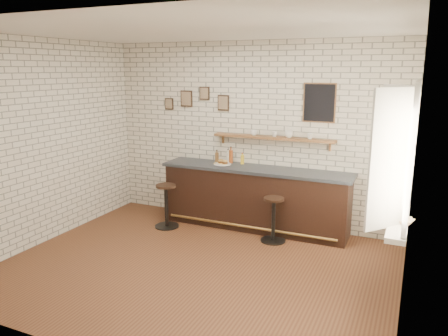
{
  "coord_description": "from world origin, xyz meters",
  "views": [
    {
      "loc": [
        2.51,
        -4.71,
        2.56
      ],
      "look_at": [
        -0.0,
        0.9,
        1.16
      ],
      "focal_mm": 35.0,
      "sensor_mm": 36.0,
      "label": 1
    }
  ],
  "objects": [
    {
      "name": "bar_stool_right",
      "position": [
        0.64,
        1.27,
        0.37
      ],
      "size": [
        0.38,
        0.38,
        0.69
      ],
      "color": "black",
      "rests_on": "ground"
    },
    {
      "name": "bar_counter",
      "position": [
        0.19,
        1.7,
        0.51
      ],
      "size": [
        3.1,
        0.65,
        1.01
      ],
      "color": "black",
      "rests_on": "ground"
    },
    {
      "name": "casement_window",
      "position": [
        2.36,
        0.3,
        1.65
      ],
      "size": [
        0.4,
        1.3,
        1.56
      ],
      "color": "white",
      "rests_on": "ground"
    },
    {
      "name": "shelf_cup_a",
      "position": [
        0.08,
        1.9,
        1.54
      ],
      "size": [
        0.11,
        0.11,
        0.09
      ],
      "primitive_type": "imported",
      "rotation": [
        0.0,
        0.0,
        0.01
      ],
      "color": "white",
      "rests_on": "wall_shelf"
    },
    {
      "name": "ciabatta_sandwich",
      "position": [
        -0.39,
        1.72,
        1.05
      ],
      "size": [
        0.22,
        0.16,
        0.07
      ],
      "color": "tan",
      "rests_on": "sandwich_plate"
    },
    {
      "name": "shelf_cup_b",
      "position": [
        0.43,
        1.9,
        1.54
      ],
      "size": [
        0.11,
        0.11,
        0.08
      ],
      "primitive_type": "imported",
      "rotation": [
        0.0,
        0.0,
        1.25
      ],
      "color": "white",
      "rests_on": "wall_shelf"
    },
    {
      "name": "back_wall_decor",
      "position": [
        0.23,
        1.98,
        2.05
      ],
      "size": [
        2.96,
        0.02,
        0.56
      ],
      "color": "black",
      "rests_on": "ground"
    },
    {
      "name": "wall_shelf",
      "position": [
        0.4,
        1.9,
        1.48
      ],
      "size": [
        2.0,
        0.18,
        0.18
      ],
      "color": "brown",
      "rests_on": "ground"
    },
    {
      "name": "bar_stool_left",
      "position": [
        -1.15,
        1.14,
        0.39
      ],
      "size": [
        0.4,
        0.4,
        0.72
      ],
      "color": "black",
      "rests_on": "ground"
    },
    {
      "name": "shelf_cup_c",
      "position": [
        0.66,
        1.9,
        1.55
      ],
      "size": [
        0.15,
        0.15,
        0.11
      ],
      "primitive_type": "imported",
      "rotation": [
        0.0,
        0.0,
        1.45
      ],
      "color": "white",
      "rests_on": "wall_shelf"
    },
    {
      "name": "book_upper",
      "position": [
        2.38,
        0.19,
        0.96
      ],
      "size": [
        0.16,
        0.22,
        0.02
      ],
      "primitive_type": "imported",
      "rotation": [
        0.0,
        0.0,
        -0.01
      ],
      "color": "tan",
      "rests_on": "book_lower"
    },
    {
      "name": "bitters_bottle_white",
      "position": [
        -0.37,
        1.88,
        1.1
      ],
      "size": [
        0.06,
        0.06,
        0.23
      ],
      "color": "beige",
      "rests_on": "bar_counter"
    },
    {
      "name": "sandwich_plate",
      "position": [
        -0.4,
        1.72,
        1.02
      ],
      "size": [
        0.28,
        0.28,
        0.01
      ],
      "primitive_type": "cylinder",
      "color": "white",
      "rests_on": "bar_counter"
    },
    {
      "name": "bitters_bottle_amber",
      "position": [
        -0.32,
        1.88,
        1.12
      ],
      "size": [
        0.07,
        0.07,
        0.28
      ],
      "color": "brown",
      "rests_on": "bar_counter"
    },
    {
      "name": "condiment_bottle_yellow",
      "position": [
        -0.11,
        1.88,
        1.09
      ],
      "size": [
        0.06,
        0.06,
        0.19
      ],
      "color": "gold",
      "rests_on": "bar_counter"
    },
    {
      "name": "bitters_bottle_brown",
      "position": [
        -0.58,
        1.88,
        1.09
      ],
      "size": [
        0.06,
        0.06,
        0.2
      ],
      "color": "brown",
      "rests_on": "bar_counter"
    },
    {
      "name": "ground",
      "position": [
        0.0,
        0.0,
        0.0
      ],
      "size": [
        5.0,
        5.0,
        0.0
      ],
      "primitive_type": "plane",
      "color": "brown",
      "rests_on": "ground"
    },
    {
      "name": "potato_chips",
      "position": [
        -0.43,
        1.72,
        1.02
      ],
      "size": [
        0.26,
        0.19,
        0.0
      ],
      "color": "gold",
      "rests_on": "sandwich_plate"
    },
    {
      "name": "window_sill",
      "position": [
        2.4,
        0.3,
        0.9
      ],
      "size": [
        0.2,
        1.35,
        0.06
      ],
      "color": "white",
      "rests_on": "ground"
    },
    {
      "name": "book_lower",
      "position": [
        2.38,
        0.22,
        0.94
      ],
      "size": [
        0.22,
        0.26,
        0.02
      ],
      "primitive_type": "imported",
      "rotation": [
        0.0,
        0.0,
        -0.26
      ],
      "color": "tan",
      "rests_on": "window_sill"
    },
    {
      "name": "shelf_cup_d",
      "position": [
        1.0,
        1.9,
        1.54
      ],
      "size": [
        0.1,
        0.1,
        0.09
      ],
      "primitive_type": "imported",
      "rotation": [
        0.0,
        0.0,
        0.08
      ],
      "color": "white",
      "rests_on": "wall_shelf"
    }
  ]
}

